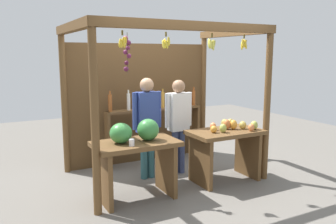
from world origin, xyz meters
TOP-DOWN VIEW (x-y plane):
  - ground_plane at (0.00, 0.00)m, footprint 12.00×12.00m
  - market_stall at (-0.00, 0.40)m, footprint 2.81×1.88m
  - fruit_counter_left at (-0.74, -0.66)m, footprint 1.13×0.64m
  - fruit_counter_right at (0.76, -0.66)m, footprint 1.13×0.64m
  - bottle_shelf_unit at (0.18, 0.66)m, footprint 1.80×0.22m
  - vendor_man at (-0.28, -0.01)m, footprint 0.48×0.22m
  - vendor_woman at (0.26, -0.04)m, footprint 0.48×0.21m

SIDE VIEW (x-z plane):
  - ground_plane at x=0.00m, z-range 0.00..0.00m
  - fruit_counter_right at x=0.76m, z-range 0.12..1.07m
  - fruit_counter_left at x=-0.74m, z-range 0.14..1.23m
  - bottle_shelf_unit at x=0.18m, z-range 0.11..1.47m
  - vendor_woman at x=0.26m, z-range 0.15..1.69m
  - vendor_man at x=-0.28m, z-range 0.16..1.75m
  - market_stall at x=0.00m, z-range 0.20..2.57m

